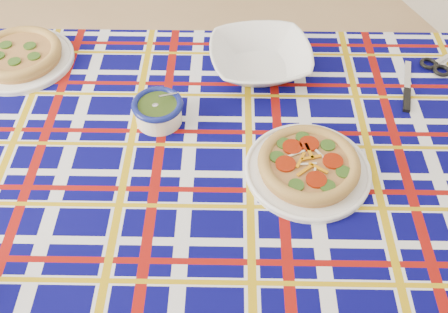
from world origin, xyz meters
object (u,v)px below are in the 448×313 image
object	(u,v)px
dining_table	(219,180)
pesto_bowl	(158,109)
main_focaccia_plate	(309,164)
serving_bowl	(260,59)

from	to	relation	value
dining_table	pesto_bowl	size ratio (longest dim) A/B	14.88
main_focaccia_plate	serving_bowl	size ratio (longest dim) A/B	1.07
serving_bowl	dining_table	bearing A→B (deg)	-129.75
dining_table	main_focaccia_plate	xyz separation A→B (m)	(0.17, -0.10, 0.10)
main_focaccia_plate	pesto_bowl	distance (m)	0.37
dining_table	pesto_bowl	distance (m)	0.22
main_focaccia_plate	dining_table	bearing A→B (deg)	147.89
dining_table	main_focaccia_plate	distance (m)	0.22
main_focaccia_plate	serving_bowl	xyz separation A→B (m)	(0.05, 0.36, 0.00)
serving_bowl	pesto_bowl	bearing A→B (deg)	-163.40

